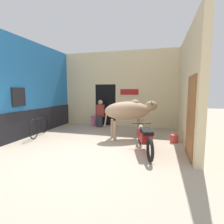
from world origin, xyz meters
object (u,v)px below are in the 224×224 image
at_px(plastic_stool, 94,121).
at_px(bucket, 174,139).
at_px(motorcycle_near, 145,137).
at_px(shopkeeper_seated, 100,112).
at_px(bicycle, 40,126).
at_px(cow, 130,111).

distance_m(plastic_stool, bucket, 4.15).
xyz_separation_m(motorcycle_near, shopkeeper_seated, (-2.36, 2.96, 0.27)).
bearing_deg(bicycle, plastic_stool, 62.15).
bearing_deg(bucket, bicycle, -174.86).
height_order(cow, bucket, cow).
height_order(shopkeeper_seated, plastic_stool, shopkeeper_seated).
xyz_separation_m(motorcycle_near, plastic_stool, (-2.76, 3.15, -0.18)).
bearing_deg(shopkeeper_seated, cow, -44.38).
height_order(cow, motorcycle_near, cow).
xyz_separation_m(shopkeeper_seated, bucket, (3.24, -1.79, -0.56)).
bearing_deg(cow, bucket, -4.56).
bearing_deg(shopkeeper_seated, motorcycle_near, -51.45).
distance_m(shopkeeper_seated, bucket, 3.75).
xyz_separation_m(cow, bucket, (1.54, -0.12, -0.88)).
height_order(motorcycle_near, bucket, motorcycle_near).
relative_size(motorcycle_near, bicycle, 1.21).
bearing_deg(plastic_stool, motorcycle_near, -48.76).
distance_m(shopkeeper_seated, plastic_stool, 0.63).
xyz_separation_m(bicycle, shopkeeper_seated, (1.68, 2.23, 0.31)).
xyz_separation_m(motorcycle_near, bucket, (0.88, 1.17, -0.29)).
height_order(bicycle, plastic_stool, bicycle).
relative_size(motorcycle_near, plastic_stool, 4.47).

